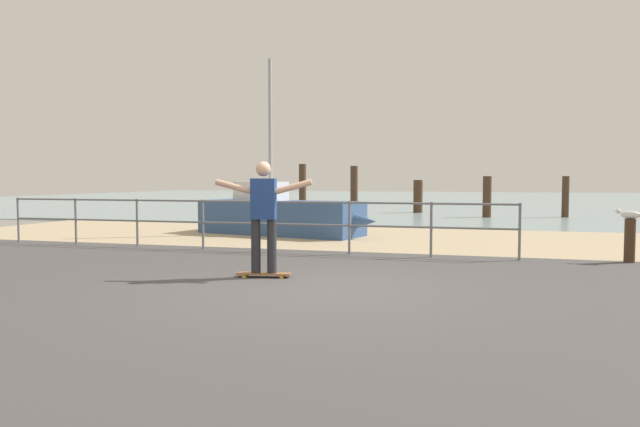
% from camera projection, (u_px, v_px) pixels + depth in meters
% --- Properties ---
extents(ground_plane, '(24.00, 10.00, 0.04)m').
position_uv_depth(ground_plane, '(290.00, 306.00, 6.79)').
color(ground_plane, '#474444').
rests_on(ground_plane, ground).
extents(beach_strip, '(24.00, 6.00, 0.04)m').
position_uv_depth(beach_strip, '(394.00, 239.00, 14.47)').
color(beach_strip, tan).
rests_on(beach_strip, ground).
extents(sea_surface, '(72.00, 50.00, 0.04)m').
position_uv_depth(sea_surface, '(454.00, 200.00, 41.36)').
color(sea_surface, '#849EA3').
rests_on(sea_surface, ground).
extents(railing_fence, '(10.97, 0.05, 1.05)m').
position_uv_depth(railing_fence, '(238.00, 217.00, 11.90)').
color(railing_fence, slate).
rests_on(railing_fence, ground).
extents(sailboat, '(5.07, 2.37, 4.62)m').
position_uv_depth(sailboat, '(285.00, 216.00, 15.30)').
color(sailboat, '#335184').
rests_on(sailboat, ground).
extents(skateboard, '(0.82, 0.34, 0.08)m').
position_uv_depth(skateboard, '(264.00, 274.00, 8.67)').
color(skateboard, brown).
rests_on(skateboard, ground).
extents(skateboarder, '(1.44, 0.34, 1.65)m').
position_uv_depth(skateboarder, '(264.00, 210.00, 8.61)').
color(skateboarder, '#26262B').
rests_on(skateboarder, skateboard).
extents(bollard_short, '(0.18, 0.18, 0.78)m').
position_uv_depth(bollard_short, '(630.00, 241.00, 10.19)').
color(bollard_short, '#422D1E').
rests_on(bollard_short, ground).
extents(seagull, '(0.48, 0.21, 0.18)m').
position_uv_depth(seagull, '(630.00, 215.00, 10.17)').
color(seagull, white).
rests_on(seagull, bollard_short).
extents(groyne_post_0, '(0.35, 0.35, 2.20)m').
position_uv_depth(groyne_post_0, '(303.00, 187.00, 28.31)').
color(groyne_post_0, '#422D1E').
rests_on(groyne_post_0, ground).
extents(groyne_post_1, '(0.33, 0.33, 2.06)m').
position_uv_depth(groyne_post_1, '(354.00, 189.00, 26.19)').
color(groyne_post_1, '#422D1E').
rests_on(groyne_post_1, ground).
extents(groyne_post_2, '(0.40, 0.40, 1.43)m').
position_uv_depth(groyne_post_2, '(418.00, 197.00, 25.25)').
color(groyne_post_2, '#422D1E').
rests_on(groyne_post_2, ground).
extents(groyne_post_3, '(0.32, 0.32, 1.58)m').
position_uv_depth(groyne_post_3, '(487.00, 197.00, 22.22)').
color(groyne_post_3, '#422D1E').
rests_on(groyne_post_3, ground).
extents(groyne_post_4, '(0.26, 0.26, 1.58)m').
position_uv_depth(groyne_post_4, '(565.00, 197.00, 22.19)').
color(groyne_post_4, '#422D1E').
rests_on(groyne_post_4, ground).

